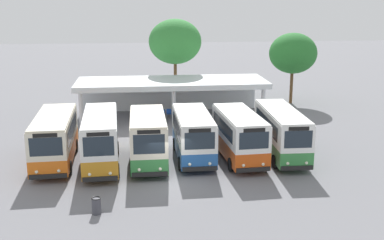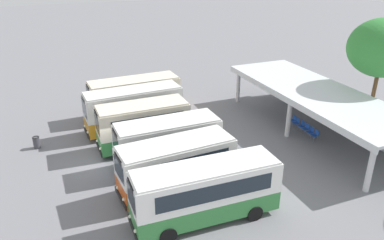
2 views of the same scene
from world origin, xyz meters
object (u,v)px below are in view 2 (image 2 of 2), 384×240
Objects in this scene: city_bus_middle_cream at (143,124)px; waiting_chair_second_from_end at (297,122)px; city_bus_nearest_orange at (134,95)px; city_bus_fourth_amber at (168,141)px; waiting_chair_end_by_column at (293,119)px; city_bus_far_end_green at (206,191)px; waiting_chair_fifth_seat at (311,131)px; waiting_chair_fourth_seat at (306,128)px; waiting_chair_middle_seat at (302,125)px; city_bus_second_in_row at (134,108)px; litter_bin_apron at (36,142)px; city_bus_fifth_blue at (176,165)px; waiting_chair_far_end_seat at (315,134)px.

city_bus_middle_cream reaches higher than waiting_chair_second_from_end.
city_bus_nearest_orange is 9.26m from city_bus_fourth_amber.
city_bus_nearest_orange is 13.61m from waiting_chair_end_by_column.
city_bus_far_end_green reaches higher than waiting_chair_fifth_seat.
waiting_chair_end_by_column is at bearing 125.42° from city_bus_far_end_green.
waiting_chair_middle_seat is at bearing 177.69° from waiting_chair_fourth_seat.
city_bus_nearest_orange is at bearing 179.43° from city_bus_far_end_green.
city_bus_nearest_orange is 1.02× the size of city_bus_second_in_row.
litter_bin_apron is at bearing -111.13° from city_bus_middle_cream.
waiting_chair_fourth_seat is (-0.36, 11.58, -1.26)m from city_bus_fourth_amber.
city_bus_second_in_row is at bearing -117.58° from waiting_chair_fifth_seat.
waiting_chair_middle_seat is at bearing 108.41° from city_bus_fifth_blue.
city_bus_nearest_orange is 9.01m from litter_bin_apron.
waiting_chair_fourth_seat is (8.90, 11.46, -1.29)m from city_bus_nearest_orange.
waiting_chair_second_from_end is 1.79m from waiting_chair_fifth_seat.
waiting_chair_second_from_end is at bearing 77.52° from litter_bin_apron.
waiting_chair_fourth_seat is at bearing 177.15° from waiting_chair_fifth_seat.
city_bus_nearest_orange is 14.57m from waiting_chair_fourth_seat.
waiting_chair_far_end_seat is at bearing 48.48° from city_bus_nearest_orange.
waiting_chair_middle_seat is 0.60m from waiting_chair_fourth_seat.
waiting_chair_second_from_end is at bearing 178.72° from waiting_chair_far_end_seat.
waiting_chair_second_from_end is (1.54, 12.40, -1.34)m from city_bus_middle_cream.
city_bus_fourth_amber is at bearing 170.29° from city_bus_fifth_blue.
city_bus_fifth_blue is at bearing -79.42° from waiting_chair_far_end_seat.
city_bus_far_end_green is 9.27× the size of waiting_chair_fourth_seat.
city_bus_second_in_row is (3.09, -0.84, 0.10)m from city_bus_nearest_orange.
waiting_chair_fourth_seat is (2.73, 12.40, -1.34)m from city_bus_middle_cream.
waiting_chair_far_end_seat is at bearing 72.38° from city_bus_middle_cream.
city_bus_far_end_green is at bearing 33.86° from litter_bin_apron.
city_bus_second_in_row reaches higher than litter_bin_apron.
litter_bin_apron is at bearing -139.79° from city_bus_fifth_blue.
city_bus_second_in_row is at bearing -108.01° from waiting_chair_end_by_column.
city_bus_nearest_orange is at bearing 164.75° from city_bus_second_in_row.
waiting_chair_end_by_column is 2.98m from waiting_chair_far_end_seat.
city_bus_nearest_orange is 6.24m from city_bus_middle_cream.
waiting_chair_second_from_end is 2.39m from waiting_chair_far_end_seat.
city_bus_nearest_orange is at bearing -125.87° from waiting_chair_middle_seat.
city_bus_far_end_green is at bearing 4.88° from city_bus_middle_cream.
city_bus_middle_cream is at bearing -99.74° from waiting_chair_middle_seat.
waiting_chair_fifth_seat is at bearing -2.85° from waiting_chair_fourth_seat.
city_bus_far_end_green is 9.27× the size of waiting_chair_middle_seat.
waiting_chair_fifth_seat is at bearing 88.81° from city_bus_fourth_amber.
city_bus_fifth_blue is 12.85m from waiting_chair_middle_seat.
city_bus_far_end_green is 13.71m from waiting_chair_middle_seat.
city_bus_fourth_amber reaches higher than waiting_chair_end_by_column.
city_bus_second_in_row is 13.91m from waiting_chair_fifth_seat.
waiting_chair_fourth_seat is (-6.53, 11.61, -1.30)m from city_bus_far_end_green.
waiting_chair_middle_seat is (0.60, 0.03, 0.00)m from waiting_chair_second_from_end.
city_bus_second_in_row reaches higher than city_bus_fourth_amber.
city_bus_fourth_amber is 8.15× the size of waiting_chair_fourth_seat.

